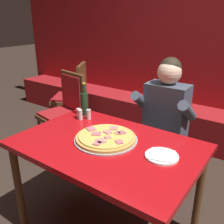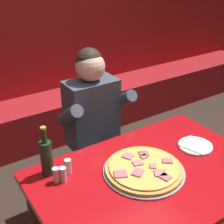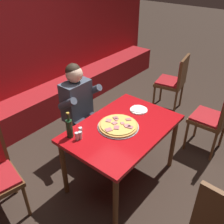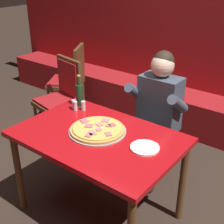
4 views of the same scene
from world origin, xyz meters
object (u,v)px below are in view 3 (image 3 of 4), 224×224
(pizza, at_px, (118,126))
(shaker_red_pepper_flakes, at_px, (81,131))
(plate_white_paper, at_px, (139,110))
(shaker_parmesan, at_px, (80,136))
(shaker_black_pepper, at_px, (77,136))
(beer_bottle, at_px, (69,128))
(dining_chair_near_left, at_px, (216,115))
(dining_chair_far_left, at_px, (175,79))
(main_dining_table, at_px, (122,133))
(diner_seated_blue_shirt, at_px, (82,108))

(pizza, distance_m, shaker_red_pepper_flakes, 0.41)
(plate_white_paper, relative_size, shaker_parmesan, 2.44)
(shaker_parmesan, relative_size, shaker_black_pepper, 1.00)
(shaker_parmesan, xyz_separation_m, shaker_black_pepper, (-0.03, 0.02, 0.00))
(beer_bottle, bearing_deg, dining_chair_near_left, -29.51)
(shaker_parmesan, height_order, dining_chair_far_left, dining_chair_far_left)
(shaker_red_pepper_flakes, relative_size, shaker_black_pepper, 1.00)
(shaker_black_pepper, relative_size, dining_chair_far_left, 0.09)
(main_dining_table, height_order, shaker_black_pepper, shaker_black_pepper)
(pizza, distance_m, diner_seated_blue_shirt, 0.70)
(diner_seated_blue_shirt, bearing_deg, plate_white_paper, -65.20)
(main_dining_table, xyz_separation_m, beer_bottle, (-0.47, 0.31, 0.20))
(shaker_red_pepper_flakes, distance_m, dining_chair_near_left, 1.82)
(pizza, relative_size, beer_bottle, 1.54)
(plate_white_paper, height_order, shaker_red_pepper_flakes, shaker_red_pepper_flakes)
(main_dining_table, bearing_deg, dining_chair_far_left, 9.29)
(main_dining_table, bearing_deg, pizza, 132.61)
(shaker_black_pepper, xyz_separation_m, dining_chair_near_left, (1.66, -0.85, -0.23))
(shaker_parmesan, bearing_deg, diner_seated_blue_shirt, 44.58)
(shaker_parmesan, bearing_deg, main_dining_table, -25.73)
(dining_chair_far_left, bearing_deg, shaker_black_pepper, -178.02)
(pizza, height_order, plate_white_paper, pizza)
(diner_seated_blue_shirt, bearing_deg, dining_chair_near_left, -50.56)
(shaker_black_pepper, distance_m, diner_seated_blue_shirt, 0.75)
(main_dining_table, bearing_deg, diner_seated_blue_shirt, 83.38)
(main_dining_table, relative_size, beer_bottle, 4.34)
(main_dining_table, relative_size, shaker_red_pepper_flakes, 14.75)
(beer_bottle, xyz_separation_m, dining_chair_far_left, (2.34, -0.01, -0.31))
(pizza, relative_size, shaker_parmesan, 5.24)
(shaker_black_pepper, bearing_deg, shaker_parmesan, -25.59)
(shaker_black_pepper, xyz_separation_m, diner_seated_blue_shirt, (0.55, 0.49, -0.11))
(dining_chair_far_left, bearing_deg, main_dining_table, -170.71)
(shaker_black_pepper, bearing_deg, dining_chair_far_left, 1.98)
(diner_seated_blue_shirt, height_order, dining_chair_near_left, diner_seated_blue_shirt)
(pizza, distance_m, plate_white_paper, 0.42)
(shaker_parmesan, height_order, shaker_red_pepper_flakes, same)
(shaker_red_pepper_flakes, relative_size, dining_chair_near_left, 0.09)
(dining_chair_far_left, bearing_deg, dining_chair_near_left, -125.58)
(pizza, xyz_separation_m, shaker_parmesan, (-0.40, 0.17, 0.02))
(plate_white_paper, height_order, diner_seated_blue_shirt, diner_seated_blue_shirt)
(main_dining_table, bearing_deg, dining_chair_near_left, -27.86)
(shaker_red_pepper_flakes, height_order, diner_seated_blue_shirt, diner_seated_blue_shirt)
(plate_white_paper, relative_size, beer_bottle, 0.72)
(main_dining_table, xyz_separation_m, diner_seated_blue_shirt, (0.08, 0.72, 0.02))
(plate_white_paper, xyz_separation_m, shaker_red_pepper_flakes, (-0.77, 0.20, 0.03))
(dining_chair_near_left, xyz_separation_m, dining_chair_far_left, (0.67, 0.94, -0.00))
(diner_seated_blue_shirt, bearing_deg, shaker_red_pepper_flakes, -135.14)
(shaker_red_pepper_flakes, xyz_separation_m, dining_chair_far_left, (2.24, 0.05, -0.24))
(beer_bottle, height_order, dining_chair_near_left, beer_bottle)
(pizza, height_order, dining_chair_far_left, dining_chair_far_left)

